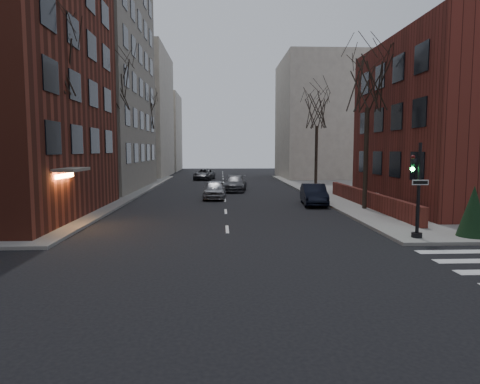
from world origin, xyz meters
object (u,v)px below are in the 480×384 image
car_lane_far (204,174)px  tree_right_b (317,110)px  traffic_signal (417,196)px  car_lane_gray (235,183)px  sandwich_board (376,200)px  car_lane_silver (215,190)px  streetlamp_near (108,144)px  tree_left_a (52,58)px  streetlamp_far (153,146)px  evergreen_shrub (474,211)px  tree_right_a (368,82)px  tree_left_c (144,112)px  tree_left_b (112,85)px  parked_sedan (314,195)px

car_lane_far → tree_right_b: bearing=-45.2°
traffic_signal → car_lane_far: traffic_signal is taller
car_lane_gray → sandwich_board: bearing=-48.7°
car_lane_silver → car_lane_gray: size_ratio=0.86×
car_lane_gray → tree_right_b: bearing=12.7°
tree_right_b → streetlamp_near: 20.01m
car_lane_far → tree_left_a: bearing=-93.4°
streetlamp_far → evergreen_shrub: bearing=-60.4°
streetlamp_near → tree_right_a: bearing=-13.2°
tree_right_a → evergreen_shrub: (1.70, -8.87, -6.78)m
tree_left_c → sandwich_board: (18.50, -21.52, -7.41)m
car_lane_silver → car_lane_far: bearing=96.3°
tree_left_c → sandwich_board: 29.33m
streetlamp_near → streetlamp_far: 20.00m
car_lane_silver → car_lane_far: size_ratio=0.85×
tree_left_a → car_lane_gray: tree_left_a is taller
tree_left_a → car_lane_gray: bearing=60.3°
tree_left_b → tree_right_a: tree_left_b is taller
tree_right_a → car_lane_gray: bearing=120.6°
car_lane_far → sandwich_board: 30.82m
parked_sedan → tree_right_a: bearing=-43.6°
tree_left_a → streetlamp_near: (0.60, 8.00, -4.23)m
tree_left_a → tree_right_b: size_ratio=1.12×
streetlamp_near → car_lane_silver: size_ratio=1.47×
parked_sedan → sandwich_board: parked_sedan is taller
traffic_signal → parked_sedan: (-1.74, 11.98, -1.18)m
tree_right_b → evergreen_shrub: tree_right_b is taller
car_lane_gray → sandwich_board: (8.70, -12.72, -0.11)m
traffic_signal → tree_right_a: (0.86, 9.01, 6.12)m
tree_right_b → car_lane_far: 19.83m
tree_right_a → car_lane_gray: tree_right_a is taller
traffic_signal → streetlamp_near: bearing=141.1°
tree_left_a → car_lane_gray: size_ratio=2.06×
car_lane_gray → streetlamp_far: bearing=137.3°
streetlamp_near → evergreen_shrub: 22.90m
streetlamp_near → car_lane_silver: 8.75m
tree_right_a → streetlamp_far: (-17.00, 24.00, -3.79)m
tree_left_a → streetlamp_far: tree_left_a is taller
tree_left_a → car_lane_silver: bearing=54.2°
tree_left_b → tree_left_c: size_ratio=1.11×
tree_left_a → tree_left_c: tree_left_a is taller
car_lane_silver → car_lane_gray: (1.80, 6.11, -0.00)m
parked_sedan → car_lane_far: size_ratio=0.89×
tree_left_b → streetlamp_far: size_ratio=1.72×
tree_left_c → sandwich_board: bearing=-49.3°
tree_left_a → traffic_signal: bearing=-16.6°
parked_sedan → car_lane_far: bearing=113.8°
tree_left_b → parked_sedan: tree_left_b is taller
sandwich_board → evergreen_shrub: (0.80, -9.35, 0.63)m
tree_left_c → streetlamp_far: 4.33m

